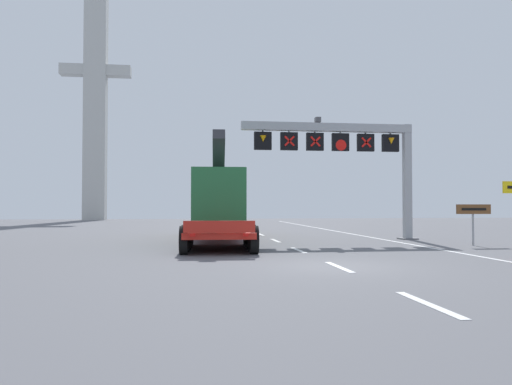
# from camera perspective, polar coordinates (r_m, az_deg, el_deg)

# --- Properties ---
(ground) EXTENTS (112.00, 112.00, 0.00)m
(ground) POSITION_cam_1_polar(r_m,az_deg,el_deg) (15.56, 8.79, -8.46)
(ground) COLOR #5B5B60
(lane_markings) EXTENTS (0.20, 42.41, 0.01)m
(lane_markings) POSITION_cam_1_polar(r_m,az_deg,el_deg) (29.14, 1.34, -5.23)
(lane_markings) COLOR silver
(lane_markings) RESTS_ON ground
(edge_line_right) EXTENTS (0.20, 63.00, 0.01)m
(edge_line_right) POSITION_cam_1_polar(r_m,az_deg,el_deg) (28.88, 13.95, -5.22)
(edge_line_right) COLOR silver
(edge_line_right) RESTS_ON ground
(overhead_lane_gantry) EXTENTS (9.80, 0.90, 6.72)m
(overhead_lane_gantry) POSITION_cam_1_polar(r_m,az_deg,el_deg) (27.58, 10.63, 5.27)
(overhead_lane_gantry) COLOR #9EA0A5
(overhead_lane_gantry) RESTS_ON ground
(heavy_haul_truck_red) EXTENTS (3.62, 14.16, 5.30)m
(heavy_haul_truck_red) POSITION_cam_1_polar(r_m,az_deg,el_deg) (26.35, -4.43, -1.30)
(heavy_haul_truck_red) COLOR red
(heavy_haul_truck_red) RESTS_ON ground
(tourist_info_sign_brown) EXTENTS (1.72, 0.15, 1.94)m
(tourist_info_sign_brown) POSITION_cam_1_polar(r_m,az_deg,el_deg) (25.20, 23.98, -2.27)
(tourist_info_sign_brown) COLOR #9EA0A5
(tourist_info_sign_brown) RESTS_ON ground
(bridge_pylon_distant) EXTENTS (9.00, 2.00, 31.64)m
(bridge_pylon_distant) POSITION_cam_1_polar(r_m,az_deg,el_deg) (68.72, -18.17, 10.57)
(bridge_pylon_distant) COLOR #B7B7B2
(bridge_pylon_distant) RESTS_ON ground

